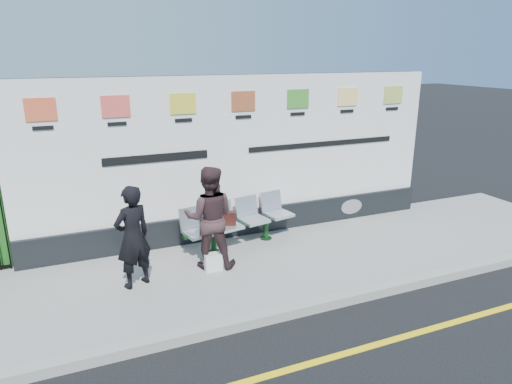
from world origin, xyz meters
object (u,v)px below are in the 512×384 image
at_px(billboard, 242,168).
at_px(bench, 241,234).
at_px(woman_left, 133,237).
at_px(woman_right, 210,218).

bearing_deg(billboard, bench, -114.41).
distance_m(billboard, woman_left, 2.67).
bearing_deg(bench, billboard, 54.49).
bearing_deg(billboard, woman_right, -131.22).
bearing_deg(woman_right, woman_left, 29.60).
distance_m(bench, woman_right, 1.14).
bearing_deg(bench, woman_left, -169.64).
distance_m(billboard, woman_right, 1.60).
bearing_deg(woman_right, bench, -121.39).
relative_size(billboard, bench, 3.73).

